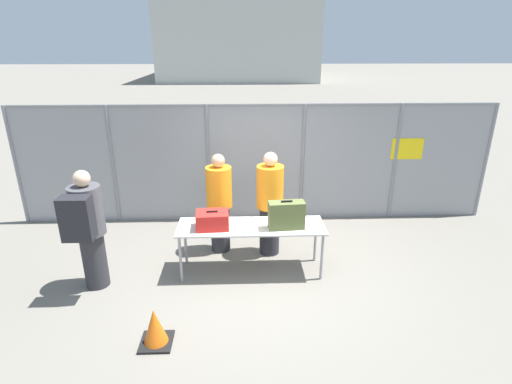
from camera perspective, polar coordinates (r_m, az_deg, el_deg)
ground_plane at (r=6.07m, az=0.64°, el=-11.80°), size 120.00×120.00×0.00m
fence_section at (r=7.48m, az=0.07°, el=4.40°), size 8.88×0.07×2.23m
inspection_table at (r=5.85m, az=-0.71°, el=-5.33°), size 2.14×0.65×0.75m
suitcase_red at (r=5.75m, az=-6.24°, el=-3.99°), size 0.48×0.37×0.26m
suitcase_olive at (r=5.69m, az=4.36°, el=-3.30°), size 0.52×0.24×0.42m
traveler_hooded at (r=5.81m, az=-22.94°, el=-4.61°), size 0.42×0.66×1.72m
security_worker_near at (r=6.30m, az=1.99°, el=-1.54°), size 0.42×0.42×1.70m
security_worker_far at (r=6.42m, az=-5.24°, el=-1.46°), size 0.41×0.41×1.65m
utility_trailer at (r=10.61m, az=10.41°, el=4.88°), size 4.29×2.30×0.72m
distant_hangar at (r=40.19m, az=-2.55°, el=21.15°), size 13.41×13.48×7.18m
traffic_cone at (r=4.93m, az=-14.23°, el=-18.34°), size 0.37×0.37×0.46m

